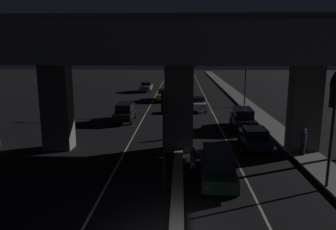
{
  "coord_description": "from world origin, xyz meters",
  "views": [
    {
      "loc": [
        0.13,
        -10.74,
        6.93
      ],
      "look_at": [
        -0.92,
        15.81,
        1.56
      ],
      "focal_mm": 35.0,
      "sensor_mm": 36.0,
      "label": 1
    }
  ],
  "objects_px": {
    "car_grey_third_oncoming": "(146,87)",
    "motorcycle_red_filtering_mid": "(188,130)",
    "car_dark_green_lead": "(218,166)",
    "motorcycle_white_filtering_near": "(193,162)",
    "car_dark_blue_second": "(255,137)",
    "car_black_third": "(243,118)",
    "traffic_light_left_of_median": "(164,122)",
    "car_white_fourth": "(197,104)",
    "pedestrian_on_sidewalk": "(303,141)",
    "car_black_lead_oncoming": "(125,112)",
    "traffic_light_right_of_median": "(332,119)",
    "car_taxi_yellow_second_oncoming": "(165,95)",
    "street_lamp": "(243,66)"
  },
  "relations": [
    {
      "from": "pedestrian_on_sidewalk",
      "to": "car_white_fourth",
      "type": "bearing_deg",
      "value": 110.74
    },
    {
      "from": "car_white_fourth",
      "to": "pedestrian_on_sidewalk",
      "type": "height_order",
      "value": "pedestrian_on_sidewalk"
    },
    {
      "from": "traffic_light_left_of_median",
      "to": "car_taxi_yellow_second_oncoming",
      "type": "xyz_separation_m",
      "value": [
        -1.37,
        28.71,
        -2.6
      ]
    },
    {
      "from": "pedestrian_on_sidewalk",
      "to": "motorcycle_white_filtering_near",
      "type": "bearing_deg",
      "value": -157.58
    },
    {
      "from": "motorcycle_red_filtering_mid",
      "to": "car_taxi_yellow_second_oncoming",
      "type": "bearing_deg",
      "value": 8.76
    },
    {
      "from": "street_lamp",
      "to": "car_black_third",
      "type": "distance_m",
      "value": 12.38
    },
    {
      "from": "street_lamp",
      "to": "motorcycle_red_filtering_mid",
      "type": "xyz_separation_m",
      "value": [
        -6.89,
        -14.71,
        -4.33
      ]
    },
    {
      "from": "traffic_light_left_of_median",
      "to": "street_lamp",
      "type": "xyz_separation_m",
      "value": [
        8.31,
        24.2,
        1.57
      ]
    },
    {
      "from": "motorcycle_white_filtering_near",
      "to": "pedestrian_on_sidewalk",
      "type": "bearing_deg",
      "value": -65.62
    },
    {
      "from": "car_black_third",
      "to": "car_white_fourth",
      "type": "bearing_deg",
      "value": 25.88
    },
    {
      "from": "traffic_light_left_of_median",
      "to": "motorcycle_red_filtering_mid",
      "type": "distance_m",
      "value": 9.98
    },
    {
      "from": "car_dark_green_lead",
      "to": "car_black_lead_oncoming",
      "type": "height_order",
      "value": "car_dark_green_lead"
    },
    {
      "from": "car_dark_blue_second",
      "to": "car_white_fourth",
      "type": "bearing_deg",
      "value": 15.22
    },
    {
      "from": "car_dark_blue_second",
      "to": "motorcycle_red_filtering_mid",
      "type": "height_order",
      "value": "motorcycle_red_filtering_mid"
    },
    {
      "from": "traffic_light_left_of_median",
      "to": "pedestrian_on_sidewalk",
      "type": "distance_m",
      "value": 10.33
    },
    {
      "from": "car_dark_green_lead",
      "to": "motorcycle_red_filtering_mid",
      "type": "relative_size",
      "value": 2.42
    },
    {
      "from": "traffic_light_right_of_median",
      "to": "motorcycle_red_filtering_mid",
      "type": "xyz_separation_m",
      "value": [
        -6.75,
        9.49,
        -2.99
      ]
    },
    {
      "from": "traffic_light_right_of_median",
      "to": "street_lamp",
      "type": "height_order",
      "value": "street_lamp"
    },
    {
      "from": "car_dark_green_lead",
      "to": "pedestrian_on_sidewalk",
      "type": "distance_m",
      "value": 7.51
    },
    {
      "from": "street_lamp",
      "to": "car_dark_green_lead",
      "type": "bearing_deg",
      "value": -103.12
    },
    {
      "from": "traffic_light_right_of_median",
      "to": "car_black_third",
      "type": "bearing_deg",
      "value": 98.45
    },
    {
      "from": "car_dark_blue_second",
      "to": "car_grey_third_oncoming",
      "type": "height_order",
      "value": "car_grey_third_oncoming"
    },
    {
      "from": "motorcycle_red_filtering_mid",
      "to": "car_dark_green_lead",
      "type": "bearing_deg",
      "value": -171.05
    },
    {
      "from": "car_grey_third_oncoming",
      "to": "motorcycle_red_filtering_mid",
      "type": "height_order",
      "value": "car_grey_third_oncoming"
    },
    {
      "from": "street_lamp",
      "to": "car_grey_third_oncoming",
      "type": "distance_m",
      "value": 19.43
    },
    {
      "from": "street_lamp",
      "to": "car_grey_third_oncoming",
      "type": "bearing_deg",
      "value": 134.03
    },
    {
      "from": "car_black_third",
      "to": "car_taxi_yellow_second_oncoming",
      "type": "bearing_deg",
      "value": 28.1
    },
    {
      "from": "motorcycle_red_filtering_mid",
      "to": "motorcycle_white_filtering_near",
      "type": "bearing_deg",
      "value": -178.73
    },
    {
      "from": "car_black_lead_oncoming",
      "to": "car_taxi_yellow_second_oncoming",
      "type": "bearing_deg",
      "value": 165.99
    },
    {
      "from": "car_dark_blue_second",
      "to": "car_black_third",
      "type": "relative_size",
      "value": 0.86
    },
    {
      "from": "car_taxi_yellow_second_oncoming",
      "to": "motorcycle_white_filtering_near",
      "type": "distance_m",
      "value": 26.94
    },
    {
      "from": "car_dark_green_lead",
      "to": "motorcycle_red_filtering_mid",
      "type": "bearing_deg",
      "value": 11.16
    },
    {
      "from": "car_white_fourth",
      "to": "motorcycle_white_filtering_near",
      "type": "xyz_separation_m",
      "value": [
        -1.11,
        -19.23,
        -0.17
      ]
    },
    {
      "from": "traffic_light_right_of_median",
      "to": "car_black_third",
      "type": "distance_m",
      "value": 13.08
    },
    {
      "from": "car_taxi_yellow_second_oncoming",
      "to": "car_grey_third_oncoming",
      "type": "distance_m",
      "value": 9.79
    },
    {
      "from": "car_black_lead_oncoming",
      "to": "car_dark_green_lead",
      "type": "bearing_deg",
      "value": 26.1
    },
    {
      "from": "car_dark_green_lead",
      "to": "motorcycle_white_filtering_near",
      "type": "height_order",
      "value": "car_dark_green_lead"
    },
    {
      "from": "car_dark_green_lead",
      "to": "motorcycle_white_filtering_near",
      "type": "relative_size",
      "value": 2.15
    },
    {
      "from": "traffic_light_right_of_median",
      "to": "car_dark_blue_second",
      "type": "distance_m",
      "value": 7.88
    },
    {
      "from": "traffic_light_left_of_median",
      "to": "car_white_fourth",
      "type": "bearing_deg",
      "value": 82.89
    },
    {
      "from": "pedestrian_on_sidewalk",
      "to": "car_grey_third_oncoming",
      "type": "bearing_deg",
      "value": 112.54
    },
    {
      "from": "street_lamp",
      "to": "car_dark_blue_second",
      "type": "xyz_separation_m",
      "value": [
        -2.19,
        -17.16,
        -4.21
      ]
    },
    {
      "from": "pedestrian_on_sidewalk",
      "to": "traffic_light_right_of_median",
      "type": "bearing_deg",
      "value": -97.04
    },
    {
      "from": "car_grey_third_oncoming",
      "to": "motorcycle_red_filtering_mid",
      "type": "xyz_separation_m",
      "value": [
        6.3,
        -28.36,
        -0.17
      ]
    },
    {
      "from": "street_lamp",
      "to": "car_black_third",
      "type": "bearing_deg",
      "value": -99.91
    },
    {
      "from": "street_lamp",
      "to": "car_black_third",
      "type": "relative_size",
      "value": 1.74
    },
    {
      "from": "car_black_lead_oncoming",
      "to": "motorcycle_white_filtering_near",
      "type": "distance_m",
      "value": 14.63
    },
    {
      "from": "traffic_light_right_of_median",
      "to": "car_taxi_yellow_second_oncoming",
      "type": "relative_size",
      "value": 1.09
    },
    {
      "from": "traffic_light_left_of_median",
      "to": "car_white_fourth",
      "type": "xyz_separation_m",
      "value": [
        2.64,
        21.15,
        -2.58
      ]
    },
    {
      "from": "motorcycle_white_filtering_near",
      "to": "motorcycle_red_filtering_mid",
      "type": "height_order",
      "value": "motorcycle_white_filtering_near"
    }
  ]
}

